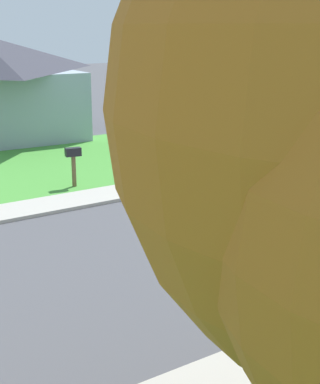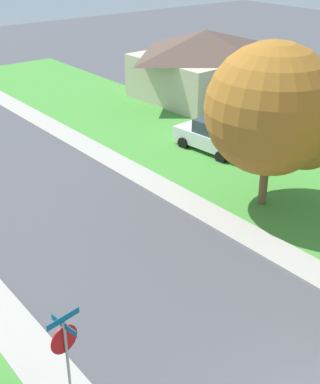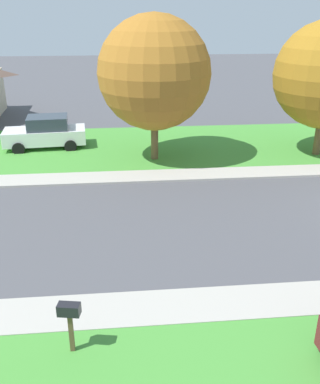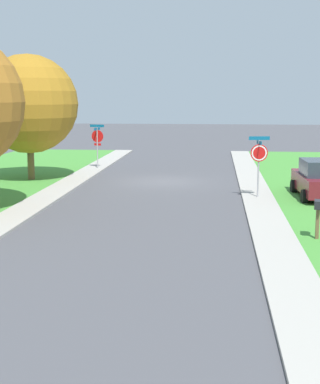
# 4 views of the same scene
# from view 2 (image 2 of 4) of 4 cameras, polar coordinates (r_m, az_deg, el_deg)

# --- Properties ---
(sidewalk_east) EXTENTS (1.40, 56.00, 0.10)m
(sidewalk_east) POSITION_cam_2_polar(r_m,az_deg,el_deg) (23.61, 1.23, -0.09)
(sidewalk_east) COLOR #ADA89E
(sidewalk_east) RESTS_ON ground
(lawn_east) EXTENTS (8.00, 56.00, 0.08)m
(lawn_east) POSITION_cam_2_polar(r_m,az_deg,el_deg) (26.58, 9.08, 2.73)
(lawn_east) COLOR #479338
(lawn_east) RESTS_ON ground
(stop_sign_far_corner) EXTENTS (0.91, 0.91, 2.77)m
(stop_sign_far_corner) POSITION_cam_2_polar(r_m,az_deg,el_deg) (13.08, -10.22, -16.02)
(stop_sign_far_corner) COLOR #9E9EA3
(stop_sign_far_corner) RESTS_ON ground
(car_white_near_corner) EXTENTS (2.31, 4.43, 1.76)m
(car_white_near_corner) POSITION_cam_2_polar(r_m,az_deg,el_deg) (28.03, 5.89, 6.05)
(car_white_near_corner) COLOR white
(car_white_near_corner) RESTS_ON ground
(tree_across_left) EXTENTS (5.73, 5.33, 6.95)m
(tree_across_left) POSITION_cam_2_polar(r_m,az_deg,el_deg) (21.66, 12.81, 8.35)
(tree_across_left) COLOR brown
(tree_across_left) RESTS_ON ground
(house_right_setback) EXTENTS (9.35, 8.20, 4.60)m
(house_right_setback) POSITION_cam_2_polar(r_m,az_deg,el_deg) (37.48, 4.87, 13.77)
(house_right_setback) COLOR beige
(house_right_setback) RESTS_ON ground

